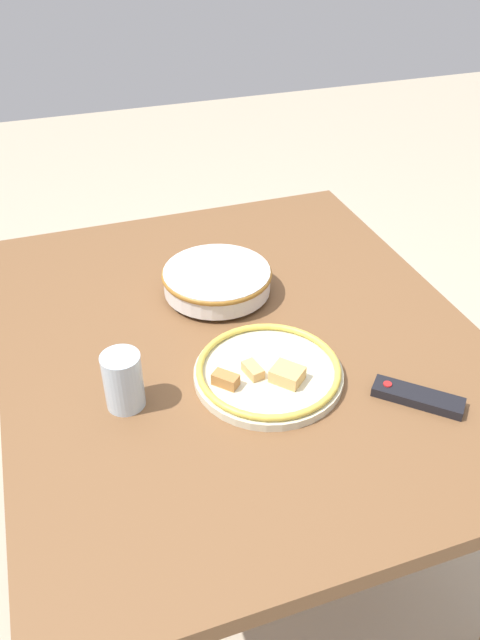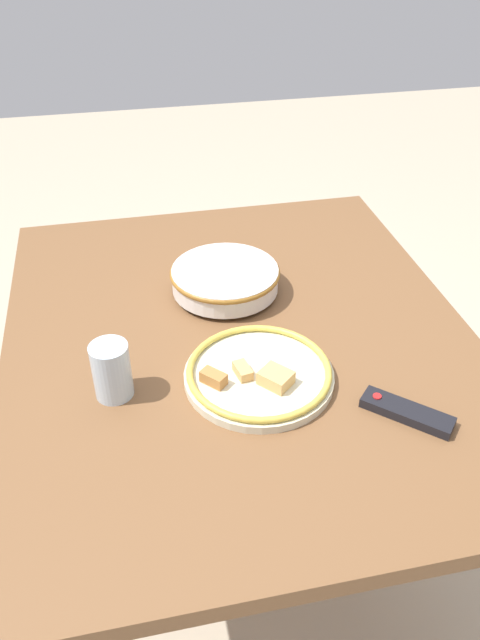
{
  "view_description": "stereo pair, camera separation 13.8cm",
  "coord_description": "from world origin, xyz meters",
  "views": [
    {
      "loc": [
        1.05,
        -0.36,
        1.61
      ],
      "look_at": [
        -0.0,
        0.0,
        0.78
      ],
      "focal_mm": 35.0,
      "sensor_mm": 36.0,
      "label": 1
    },
    {
      "loc": [
        1.09,
        -0.23,
        1.61
      ],
      "look_at": [
        -0.0,
        0.0,
        0.78
      ],
      "focal_mm": 35.0,
      "sensor_mm": 36.0,
      "label": 2
    }
  ],
  "objects": [
    {
      "name": "tv_remote",
      "position": [
        0.32,
        0.26,
        0.76
      ],
      "size": [
        0.16,
        0.16,
        0.02
      ],
      "rotation": [
        0.0,
        0.0,
        2.39
      ],
      "color": "black",
      "rests_on": "dining_table"
    },
    {
      "name": "ground_plane",
      "position": [
        0.0,
        0.0,
        0.0
      ],
      "size": [
        8.0,
        8.0,
        0.0
      ],
      "primitive_type": "plane",
      "color": "#B7A88E"
    },
    {
      "name": "drinking_glass",
      "position": [
        0.14,
        -0.28,
        0.81
      ],
      "size": [
        0.08,
        0.08,
        0.12
      ],
      "color": "silver",
      "rests_on": "dining_table"
    },
    {
      "name": "dining_table",
      "position": [
        0.0,
        0.0,
        0.67
      ],
      "size": [
        1.24,
        1.04,
        0.75
      ],
      "color": "brown",
      "rests_on": "ground_plane"
    },
    {
      "name": "noodle_bowl",
      "position": [
        -0.17,
        -0.0,
        0.79
      ],
      "size": [
        0.27,
        0.27,
        0.07
      ],
      "color": "silver",
      "rests_on": "dining_table"
    },
    {
      "name": "food_plate",
      "position": [
        0.16,
        0.01,
        0.77
      ],
      "size": [
        0.31,
        0.31,
        0.05
      ],
      "color": "beige",
      "rests_on": "dining_table"
    }
  ]
}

